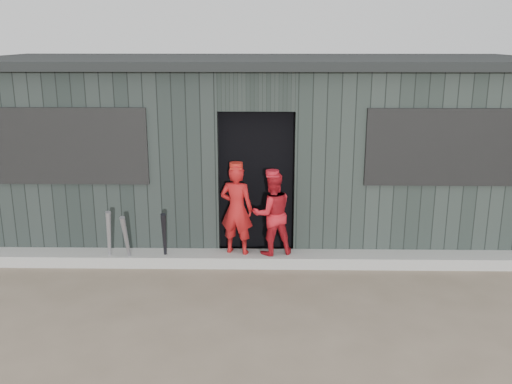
{
  "coord_description": "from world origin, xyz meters",
  "views": [
    {
      "loc": [
        0.12,
        -5.21,
        2.93
      ],
      "look_at": [
        0.0,
        1.8,
        1.0
      ],
      "focal_mm": 40.0,
      "sensor_mm": 36.0,
      "label": 1
    }
  ],
  "objects_px": {
    "bat_right": "(165,239)",
    "player_grey_back": "(305,208)",
    "player_red_left": "(237,209)",
    "player_red_right": "(272,213)",
    "bat_mid": "(127,242)",
    "dugout": "(258,145)",
    "bat_left": "(109,239)"
  },
  "relations": [
    {
      "from": "bat_mid",
      "to": "dugout",
      "type": "bearing_deg",
      "value": 48.14
    },
    {
      "from": "bat_right",
      "to": "player_grey_back",
      "type": "height_order",
      "value": "player_grey_back"
    },
    {
      "from": "player_grey_back",
      "to": "dugout",
      "type": "xyz_separation_m",
      "value": [
        -0.68,
        1.08,
        0.69
      ]
    },
    {
      "from": "bat_left",
      "to": "dugout",
      "type": "relative_size",
      "value": 0.1
    },
    {
      "from": "bat_right",
      "to": "player_grey_back",
      "type": "distance_m",
      "value": 2.0
    },
    {
      "from": "bat_left",
      "to": "dugout",
      "type": "distance_m",
      "value": 2.77
    },
    {
      "from": "bat_right",
      "to": "player_red_right",
      "type": "bearing_deg",
      "value": 5.78
    },
    {
      "from": "bat_mid",
      "to": "bat_right",
      "type": "distance_m",
      "value": 0.48
    },
    {
      "from": "player_red_left",
      "to": "player_red_right",
      "type": "bearing_deg",
      "value": -167.13
    },
    {
      "from": "bat_right",
      "to": "dugout",
      "type": "bearing_deg",
      "value": 56.69
    },
    {
      "from": "player_red_left",
      "to": "player_red_right",
      "type": "xyz_separation_m",
      "value": [
        0.46,
        -0.02,
        -0.05
      ]
    },
    {
      "from": "bat_mid",
      "to": "dugout",
      "type": "distance_m",
      "value": 2.65
    },
    {
      "from": "bat_left",
      "to": "player_red_left",
      "type": "height_order",
      "value": "player_red_left"
    },
    {
      "from": "bat_right",
      "to": "player_grey_back",
      "type": "relative_size",
      "value": 0.66
    },
    {
      "from": "bat_right",
      "to": "player_red_left",
      "type": "bearing_deg",
      "value": 9.66
    },
    {
      "from": "player_red_right",
      "to": "bat_mid",
      "type": "bearing_deg",
      "value": -10.14
    },
    {
      "from": "bat_mid",
      "to": "bat_right",
      "type": "relative_size",
      "value": 0.96
    },
    {
      "from": "bat_mid",
      "to": "dugout",
      "type": "height_order",
      "value": "dugout"
    },
    {
      "from": "bat_left",
      "to": "bat_mid",
      "type": "height_order",
      "value": "bat_left"
    },
    {
      "from": "dugout",
      "to": "bat_left",
      "type": "bearing_deg",
      "value": -136.27
    },
    {
      "from": "player_red_right",
      "to": "bat_right",
      "type": "bearing_deg",
      "value": -10.32
    },
    {
      "from": "bat_mid",
      "to": "player_red_right",
      "type": "xyz_separation_m",
      "value": [
        1.87,
        0.19,
        0.33
      ]
    },
    {
      "from": "player_red_left",
      "to": "player_grey_back",
      "type": "height_order",
      "value": "player_red_left"
    },
    {
      "from": "player_red_left",
      "to": "bat_left",
      "type": "bearing_deg",
      "value": 21.02
    },
    {
      "from": "bat_left",
      "to": "bat_right",
      "type": "height_order",
      "value": "bat_left"
    },
    {
      "from": "bat_mid",
      "to": "player_red_right",
      "type": "distance_m",
      "value": 1.91
    },
    {
      "from": "bat_right",
      "to": "dugout",
      "type": "height_order",
      "value": "dugout"
    },
    {
      "from": "dugout",
      "to": "bat_right",
      "type": "bearing_deg",
      "value": -123.31
    },
    {
      "from": "bat_mid",
      "to": "player_grey_back",
      "type": "relative_size",
      "value": 0.63
    },
    {
      "from": "player_grey_back",
      "to": "dugout",
      "type": "relative_size",
      "value": 0.14
    },
    {
      "from": "player_grey_back",
      "to": "dugout",
      "type": "bearing_deg",
      "value": -65.45
    },
    {
      "from": "bat_right",
      "to": "dugout",
      "type": "distance_m",
      "value": 2.33
    }
  ]
}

